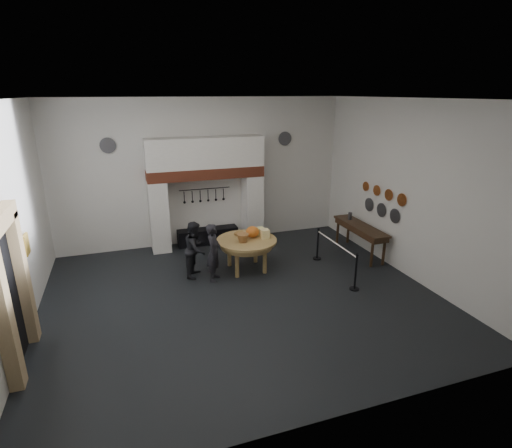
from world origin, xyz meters
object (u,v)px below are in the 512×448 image
object	(u,v)px
work_table	(247,241)
barrier_post_near	(356,273)
visitor_far	(195,249)
side_table	(361,226)
visitor_near	(214,252)
iron_range	(208,236)
barrier_post_far	(318,244)

from	to	relation	value
work_table	barrier_post_near	xyz separation A→B (m)	(2.15, -1.99, -0.39)
visitor_far	side_table	size ratio (longest dim) A/B	0.68
work_table	visitor_near	bearing A→B (deg)	-161.43
iron_range	work_table	bearing A→B (deg)	-75.64
visitor_near	visitor_far	world-z (taller)	visitor_near
visitor_far	barrier_post_near	world-z (taller)	visitor_far
work_table	visitor_far	xyz separation A→B (m)	(-1.38, 0.07, -0.10)
visitor_near	barrier_post_far	bearing A→B (deg)	-57.78
iron_range	work_table	world-z (taller)	work_table
iron_range	barrier_post_near	distance (m)	5.07
visitor_near	visitor_far	size ratio (longest dim) A/B	1.02
work_table	visitor_near	distance (m)	1.03
visitor_far	barrier_post_far	bearing A→B (deg)	-63.87
work_table	side_table	bearing A→B (deg)	-0.44
iron_range	side_table	bearing A→B (deg)	-29.35
visitor_near	barrier_post_near	distance (m)	3.56
visitor_far	barrier_post_near	distance (m)	4.10
work_table	side_table	size ratio (longest dim) A/B	0.74
work_table	iron_range	bearing A→B (deg)	104.36
side_table	barrier_post_far	xyz separation A→B (m)	(-1.36, 0.04, -0.42)
visitor_far	barrier_post_far	xyz separation A→B (m)	(3.53, -0.06, -0.29)
side_table	barrier_post_far	distance (m)	1.43
visitor_near	side_table	size ratio (longest dim) A/B	0.69
visitor_near	barrier_post_near	bearing A→B (deg)	-91.90
visitor_near	side_table	xyz separation A→B (m)	(4.49, 0.30, 0.11)
visitor_near	barrier_post_near	xyz separation A→B (m)	(3.13, -1.66, -0.31)
work_table	visitor_far	world-z (taller)	visitor_far
work_table	side_table	distance (m)	3.52
side_table	visitor_near	bearing A→B (deg)	-176.16
iron_range	visitor_far	world-z (taller)	visitor_far
work_table	visitor_near	size ratio (longest dim) A/B	1.07
work_table	visitor_near	world-z (taller)	visitor_near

